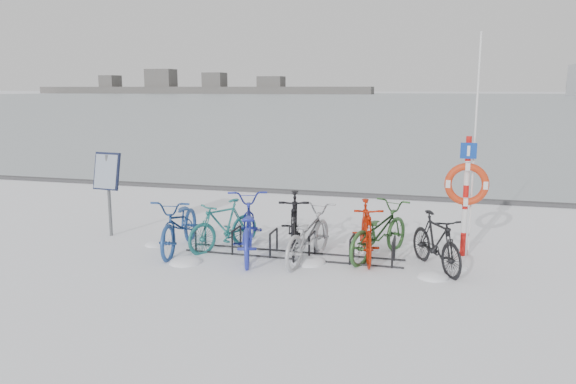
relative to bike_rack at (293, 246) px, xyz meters
The scene contains 16 objects.
ground 0.18m from the bike_rack, ahead, with size 900.00×900.00×0.00m, color white.
ice_sheet 155.00m from the bike_rack, 90.00° to the left, with size 400.00×298.00×0.02m, color #A6B3BC.
quay_edge 5.90m from the bike_rack, 90.00° to the left, with size 400.00×0.25×0.10m, color #3F3F42.
bike_rack is the anchor object (origin of this frame).
info_board 4.14m from the bike_rack, behind, with size 0.59×0.27×1.73m.
lifebuoy_station 3.28m from the bike_rack, 14.84° to the left, with size 0.76×0.22×3.95m.
shoreline 287.22m from the bike_rack, 115.14° to the left, with size 180.00×12.00×9.50m.
bike_0 2.18m from the bike_rack, behind, with size 0.70×2.02×1.06m, color navy.
bike_1 1.42m from the bike_rack, behind, with size 0.46×1.61×0.97m, color #21706E.
bike_2 0.91m from the bike_rack, 168.22° to the right, with size 0.74×2.14×1.12m, color #2530AB.
bike_3 0.48m from the bike_rack, 98.40° to the left, with size 0.54×1.89×1.14m, color black.
bike_4 0.47m from the bike_rack, 24.60° to the right, with size 0.66×1.89×0.99m, color #A5A6AC.
bike_5 1.36m from the bike_rack, 10.94° to the left, with size 0.50×1.76×1.06m, color #A91903.
bike_6 1.58m from the bike_rack, 14.33° to the left, with size 0.67×1.94×1.02m, color #2B5526.
bike_7 2.52m from the bike_rack, ahead, with size 0.46×1.63×0.98m, color black.
snow_drifts 0.27m from the bike_rack, 25.26° to the right, with size 6.00×2.17×0.21m.
Camera 1 is at (2.51, -9.46, 3.01)m, focal length 35.00 mm.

